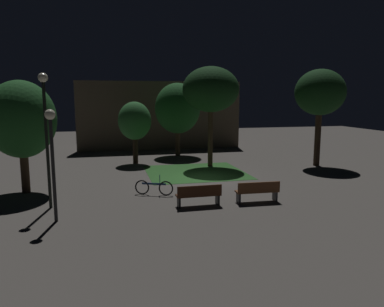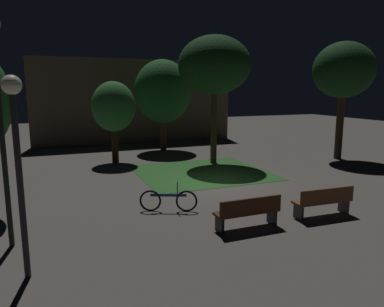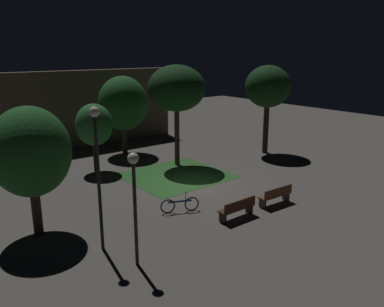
{
  "view_description": "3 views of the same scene",
  "coord_description": "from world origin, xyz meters",
  "px_view_note": "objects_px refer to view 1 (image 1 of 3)",
  "views": [
    {
      "loc": [
        -4.71,
        -18.1,
        4.3
      ],
      "look_at": [
        -0.4,
        0.18,
        1.37
      ],
      "focal_mm": 33.82,
      "sensor_mm": 36.0,
      "label": 1
    },
    {
      "loc": [
        -5.99,
        -12.48,
        3.66
      ],
      "look_at": [
        -0.78,
        0.57,
        1.13
      ],
      "focal_mm": 33.7,
      "sensor_mm": 36.0,
      "label": 2
    },
    {
      "loc": [
        -12.47,
        -15.57,
        7.01
      ],
      "look_at": [
        0.67,
        0.93,
        1.42
      ],
      "focal_mm": 36.65,
      "sensor_mm": 36.0,
      "label": 3
    }
  ],
  "objects_px": {
    "tree_lawn_side": "(320,93)",
    "bicycle": "(154,187)",
    "bench_back_row": "(258,191)",
    "tree_back_left": "(135,121)",
    "tree_left_canopy": "(211,90)",
    "lamp_post_path_center": "(45,119)",
    "bench_front_right": "(199,195)",
    "tree_near_wall": "(21,120)",
    "lamp_post_plaza_east": "(52,145)",
    "tree_right_canopy": "(178,109)"
  },
  "relations": [
    {
      "from": "bicycle",
      "to": "tree_right_canopy",
      "type": "bearing_deg",
      "value": 73.47
    },
    {
      "from": "tree_back_left",
      "to": "bicycle",
      "type": "bearing_deg",
      "value": -88.7
    },
    {
      "from": "tree_near_wall",
      "to": "bicycle",
      "type": "xyz_separation_m",
      "value": [
        5.62,
        -1.76,
        -2.97
      ]
    },
    {
      "from": "bench_back_row",
      "to": "bicycle",
      "type": "relative_size",
      "value": 1.11
    },
    {
      "from": "tree_near_wall",
      "to": "bicycle",
      "type": "bearing_deg",
      "value": -17.36
    },
    {
      "from": "tree_near_wall",
      "to": "lamp_post_plaza_east",
      "type": "relative_size",
      "value": 1.29
    },
    {
      "from": "tree_back_left",
      "to": "tree_lawn_side",
      "type": "bearing_deg",
      "value": -16.69
    },
    {
      "from": "tree_near_wall",
      "to": "tree_lawn_side",
      "type": "xyz_separation_m",
      "value": [
        16.62,
        2.93,
        1.24
      ]
    },
    {
      "from": "tree_right_canopy",
      "to": "tree_lawn_side",
      "type": "height_order",
      "value": "tree_lawn_side"
    },
    {
      "from": "tree_near_wall",
      "to": "tree_lawn_side",
      "type": "relative_size",
      "value": 0.84
    },
    {
      "from": "tree_left_canopy",
      "to": "lamp_post_plaza_east",
      "type": "height_order",
      "value": "tree_left_canopy"
    },
    {
      "from": "tree_left_canopy",
      "to": "tree_lawn_side",
      "type": "height_order",
      "value": "tree_left_canopy"
    },
    {
      "from": "tree_right_canopy",
      "to": "tree_lawn_side",
      "type": "xyz_separation_m",
      "value": [
        7.86,
        -5.88,
        1.07
      ]
    },
    {
      "from": "tree_near_wall",
      "to": "lamp_post_path_center",
      "type": "distance_m",
      "value": 3.05
    },
    {
      "from": "bench_back_row",
      "to": "tree_back_left",
      "type": "distance_m",
      "value": 11.21
    },
    {
      "from": "tree_near_wall",
      "to": "tree_left_canopy",
      "type": "height_order",
      "value": "tree_left_canopy"
    },
    {
      "from": "bench_back_row",
      "to": "tree_right_canopy",
      "type": "relative_size",
      "value": 0.34
    },
    {
      "from": "tree_right_canopy",
      "to": "tree_left_canopy",
      "type": "bearing_deg",
      "value": -74.88
    },
    {
      "from": "bench_front_right",
      "to": "bench_back_row",
      "type": "distance_m",
      "value": 2.51
    },
    {
      "from": "bench_back_row",
      "to": "tree_lawn_side",
      "type": "relative_size",
      "value": 0.3
    },
    {
      "from": "bench_front_right",
      "to": "tree_right_canopy",
      "type": "height_order",
      "value": "tree_right_canopy"
    },
    {
      "from": "bench_back_row",
      "to": "tree_near_wall",
      "type": "xyz_separation_m",
      "value": [
        -9.65,
        3.85,
        2.83
      ]
    },
    {
      "from": "tree_back_left",
      "to": "tree_left_canopy",
      "type": "bearing_deg",
      "value": -23.38
    },
    {
      "from": "tree_near_wall",
      "to": "lamp_post_plaza_east",
      "type": "distance_m",
      "value": 4.82
    },
    {
      "from": "lamp_post_plaza_east",
      "to": "tree_near_wall",
      "type": "bearing_deg",
      "value": 112.67
    },
    {
      "from": "bench_front_right",
      "to": "lamp_post_path_center",
      "type": "relative_size",
      "value": 0.35
    },
    {
      "from": "tree_lawn_side",
      "to": "bicycle",
      "type": "relative_size",
      "value": 3.69
    },
    {
      "from": "tree_right_canopy",
      "to": "bench_front_right",
      "type": "bearing_deg",
      "value": -97.26
    },
    {
      "from": "tree_left_canopy",
      "to": "lamp_post_plaza_east",
      "type": "bearing_deg",
      "value": -132.95
    },
    {
      "from": "tree_near_wall",
      "to": "tree_lawn_side",
      "type": "distance_m",
      "value": 16.92
    },
    {
      "from": "lamp_post_plaza_east",
      "to": "bicycle",
      "type": "xyz_separation_m",
      "value": [
        3.78,
        2.65,
        -2.37
      ]
    },
    {
      "from": "lamp_post_plaza_east",
      "to": "lamp_post_path_center",
      "type": "relative_size",
      "value": 0.75
    },
    {
      "from": "tree_left_canopy",
      "to": "lamp_post_path_center",
      "type": "relative_size",
      "value": 1.19
    },
    {
      "from": "tree_back_left",
      "to": "tree_right_canopy",
      "type": "bearing_deg",
      "value": 37.29
    },
    {
      "from": "tree_lawn_side",
      "to": "bicycle",
      "type": "distance_m",
      "value": 12.67
    },
    {
      "from": "tree_near_wall",
      "to": "lamp_post_plaza_east",
      "type": "height_order",
      "value": "tree_near_wall"
    },
    {
      "from": "tree_left_canopy",
      "to": "lamp_post_plaza_east",
      "type": "distance_m",
      "value": 12.1
    },
    {
      "from": "bench_front_right",
      "to": "bench_back_row",
      "type": "height_order",
      "value": "same"
    },
    {
      "from": "bench_front_right",
      "to": "tree_left_canopy",
      "type": "height_order",
      "value": "tree_left_canopy"
    },
    {
      "from": "bench_front_right",
      "to": "tree_right_canopy",
      "type": "relative_size",
      "value": 0.34
    },
    {
      "from": "tree_right_canopy",
      "to": "lamp_post_path_center",
      "type": "relative_size",
      "value": 1.03
    },
    {
      "from": "bench_back_row",
      "to": "lamp_post_path_center",
      "type": "distance_m",
      "value": 8.83
    },
    {
      "from": "bench_front_right",
      "to": "bicycle",
      "type": "height_order",
      "value": "bicycle"
    },
    {
      "from": "tree_near_wall",
      "to": "tree_lawn_side",
      "type": "bearing_deg",
      "value": 10.0
    },
    {
      "from": "bicycle",
      "to": "bench_front_right",
      "type": "bearing_deg",
      "value": -53.88
    },
    {
      "from": "tree_right_canopy",
      "to": "lamp_post_path_center",
      "type": "distance_m",
      "value": 13.64
    },
    {
      "from": "tree_right_canopy",
      "to": "tree_back_left",
      "type": "bearing_deg",
      "value": -142.71
    },
    {
      "from": "lamp_post_plaza_east",
      "to": "lamp_post_path_center",
      "type": "distance_m",
      "value": 1.92
    },
    {
      "from": "tree_left_canopy",
      "to": "lamp_post_path_center",
      "type": "distance_m",
      "value": 11.13
    },
    {
      "from": "tree_left_canopy",
      "to": "bicycle",
      "type": "bearing_deg",
      "value": -125.57
    }
  ]
}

